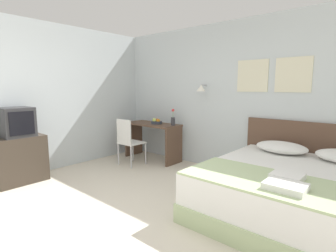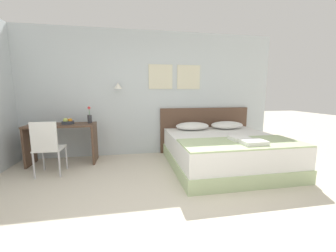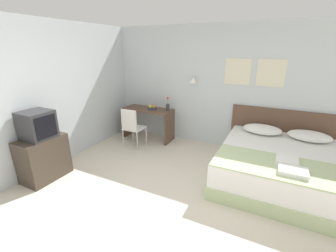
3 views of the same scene
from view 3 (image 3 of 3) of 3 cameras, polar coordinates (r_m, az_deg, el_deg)
ground_plane at (r=3.29m, az=-1.21°, el=-21.75°), size 24.00×24.00×0.00m
wall_back at (r=5.10m, az=13.10°, el=9.36°), size 5.86×0.31×2.65m
wall_left at (r=4.32m, az=-34.33°, el=4.73°), size 0.06×5.67×2.65m
bed at (r=4.24m, az=26.74°, el=-9.34°), size 1.97×2.04×0.57m
headboard at (r=5.12m, az=27.31°, el=-1.86°), size 2.09×0.06×1.01m
pillow_left at (r=4.77m, az=22.81°, el=-0.78°), size 0.72×0.47×0.16m
pillow_right at (r=4.81m, az=32.25°, el=-2.17°), size 0.72×0.47×0.16m
throw_blanket at (r=3.57m, az=27.31°, el=-9.30°), size 1.91×0.81×0.02m
folded_towel_near_foot at (r=3.69m, az=27.98°, el=-7.82°), size 0.29×0.28×0.06m
folded_towel_mid_bed at (r=3.44m, az=29.16°, el=-9.98°), size 0.36×0.27×0.06m
desk at (r=5.54m, az=-5.07°, el=2.08°), size 1.22×0.53×0.77m
desk_chair at (r=5.06m, az=-9.21°, el=0.14°), size 0.42×0.42×0.91m
fruit_bowl at (r=5.41m, az=-4.08°, el=4.72°), size 0.22×0.22×0.12m
flower_vase at (r=5.26m, az=-0.07°, el=5.11°), size 0.08×0.08×0.33m
tv_stand at (r=4.43m, az=-29.01°, el=-7.15°), size 0.46×0.73×0.75m
television at (r=4.22m, az=-30.29°, el=0.24°), size 0.45×0.45×0.46m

